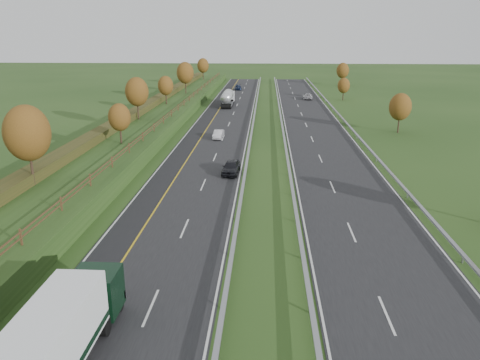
% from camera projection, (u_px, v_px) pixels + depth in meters
% --- Properties ---
extents(ground, '(400.00, 400.00, 0.00)m').
position_uv_depth(ground, '(266.00, 144.00, 69.71)').
color(ground, '#234017').
rests_on(ground, ground).
extents(near_carriageway, '(10.50, 200.00, 0.04)m').
position_uv_depth(near_carriageway, '(216.00, 137.00, 74.90)').
color(near_carriageway, black).
rests_on(near_carriageway, ground).
extents(far_carriageway, '(10.50, 200.00, 0.04)m').
position_uv_depth(far_carriageway, '(319.00, 138.00, 74.01)').
color(far_carriageway, black).
rests_on(far_carriageway, ground).
extents(hard_shoulder, '(3.00, 200.00, 0.04)m').
position_uv_depth(hard_shoulder, '(193.00, 136.00, 75.10)').
color(hard_shoulder, black).
rests_on(hard_shoulder, ground).
extents(lane_markings, '(26.75, 200.00, 0.01)m').
position_uv_depth(lane_markings, '(256.00, 137.00, 74.43)').
color(lane_markings, silver).
rests_on(lane_markings, near_carriageway).
extents(embankment_left, '(12.00, 200.00, 2.00)m').
position_uv_depth(embankment_left, '(136.00, 130.00, 75.30)').
color(embankment_left, '#234017').
rests_on(embankment_left, ground).
extents(hedge_left, '(2.20, 180.00, 1.10)m').
position_uv_depth(hedge_left, '(123.00, 120.00, 74.95)').
color(hedge_left, '#303616').
rests_on(hedge_left, embankment_left).
extents(fence_left, '(0.12, 189.06, 1.20)m').
position_uv_depth(fence_left, '(162.00, 120.00, 74.15)').
color(fence_left, '#422B19').
rests_on(fence_left, embankment_left).
extents(median_barrier_near, '(0.32, 200.00, 0.71)m').
position_uv_depth(median_barrier_near, '(251.00, 133.00, 74.42)').
color(median_barrier_near, gray).
rests_on(median_barrier_near, ground).
extents(median_barrier_far, '(0.32, 200.00, 0.71)m').
position_uv_depth(median_barrier_far, '(284.00, 134.00, 74.14)').
color(median_barrier_far, gray).
rests_on(median_barrier_far, ground).
extents(outer_barrier_far, '(0.32, 200.00, 0.71)m').
position_uv_depth(outer_barrier_far, '(357.00, 135.00, 73.53)').
color(outer_barrier_far, gray).
rests_on(outer_barrier_far, ground).
extents(trees_left, '(6.64, 164.30, 7.66)m').
position_uv_depth(trees_left, '(130.00, 99.00, 70.47)').
color(trees_left, '#2D2116').
rests_on(trees_left, embankment_left).
extents(trees_far, '(8.45, 118.60, 7.12)m').
position_uv_depth(trees_far, '(369.00, 90.00, 99.87)').
color(trees_far, '#2D2116').
rests_on(trees_far, ground).
extents(road_tanker, '(2.40, 11.22, 3.46)m').
position_uv_depth(road_tanker, '(228.00, 98.00, 106.70)').
color(road_tanker, silver).
rests_on(road_tanker, near_carriageway).
extents(car_dark_near, '(2.22, 4.73, 1.56)m').
position_uv_depth(car_dark_near, '(231.00, 167.00, 54.86)').
color(car_dark_near, black).
rests_on(car_dark_near, near_carriageway).
extents(car_silver_mid, '(1.58, 4.00, 1.29)m').
position_uv_depth(car_silver_mid, '(218.00, 134.00, 73.48)').
color(car_silver_mid, silver).
rests_on(car_silver_mid, near_carriageway).
extents(car_small_far, '(2.15, 4.70, 1.33)m').
position_uv_depth(car_small_far, '(238.00, 87.00, 137.50)').
color(car_small_far, '#111C37').
rests_on(car_small_far, near_carriageway).
extents(car_oncoming, '(2.70, 5.23, 1.41)m').
position_uv_depth(car_oncoming, '(308.00, 96.00, 117.60)').
color(car_oncoming, '#B7B6BC').
rests_on(car_oncoming, far_carriageway).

